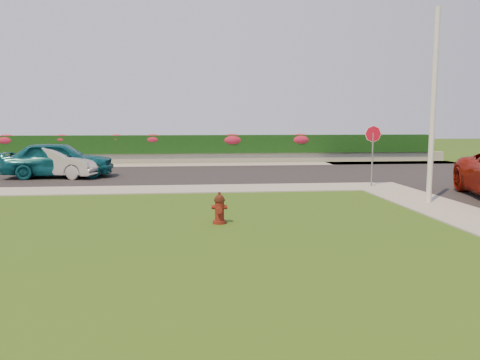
{
  "coord_description": "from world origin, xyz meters",
  "views": [
    {
      "loc": [
        -0.16,
        -8.24,
        2.46
      ],
      "look_at": [
        1.15,
        4.39,
        0.9
      ],
      "focal_mm": 35.0,
      "sensor_mm": 36.0,
      "label": 1
    }
  ],
  "objects": [
    {
      "name": "ground",
      "position": [
        0.0,
        0.0,
        0.0
      ],
      "size": [
        120.0,
        120.0,
        0.0
      ],
      "primitive_type": "plane",
      "color": "black",
      "rests_on": "ground"
    },
    {
      "name": "street_far",
      "position": [
        -5.0,
        14.0,
        0.02
      ],
      "size": [
        26.0,
        8.0,
        0.04
      ],
      "primitive_type": "cube",
      "color": "black",
      "rests_on": "ground"
    },
    {
      "name": "sidewalk_far",
      "position": [
        -6.0,
        9.0,
        0.02
      ],
      "size": [
        24.0,
        2.0,
        0.04
      ],
      "primitive_type": "cube",
      "color": "gray",
      "rests_on": "ground"
    },
    {
      "name": "curb_corner",
      "position": [
        7.0,
        9.0,
        0.02
      ],
      "size": [
        2.0,
        2.0,
        0.04
      ],
      "primitive_type": "cube",
      "color": "gray",
      "rests_on": "ground"
    },
    {
      "name": "sidewalk_beyond",
      "position": [
        -1.0,
        19.0,
        0.02
      ],
      "size": [
        34.0,
        2.0,
        0.04
      ],
      "primitive_type": "cube",
      "color": "gray",
      "rests_on": "ground"
    },
    {
      "name": "retaining_wall",
      "position": [
        -1.0,
        20.5,
        0.3
      ],
      "size": [
        34.0,
        0.4,
        0.6
      ],
      "primitive_type": "cube",
      "color": "gray",
      "rests_on": "ground"
    },
    {
      "name": "hedge",
      "position": [
        -1.0,
        20.6,
        1.15
      ],
      "size": [
        32.0,
        0.9,
        1.1
      ],
      "primitive_type": "cube",
      "color": "black",
      "rests_on": "retaining_wall"
    },
    {
      "name": "fire_hydrant",
      "position": [
        0.5,
        3.01,
        0.37
      ],
      "size": [
        0.4,
        0.38,
        0.77
      ],
      "rotation": [
        0.0,
        0.0,
        -0.08
      ],
      "color": "#4D100C",
      "rests_on": "ground"
    },
    {
      "name": "sedan_teal",
      "position": [
        -6.03,
        13.17,
        0.84
      ],
      "size": [
        4.81,
        2.21,
        1.6
      ],
      "primitive_type": "imported",
      "rotation": [
        0.0,
        0.0,
        1.64
      ],
      "color": "#0C4E5D",
      "rests_on": "street_far"
    },
    {
      "name": "sedan_silver",
      "position": [
        -6.11,
        13.1,
        0.71
      ],
      "size": [
        4.31,
        2.65,
        1.34
      ],
      "primitive_type": "imported",
      "rotation": [
        0.0,
        0.0,
        1.24
      ],
      "color": "#A7AAAE",
      "rests_on": "street_far"
    },
    {
      "name": "utility_pole",
      "position": [
        7.04,
        5.21,
        2.91
      ],
      "size": [
        0.16,
        0.16,
        5.82
      ],
      "primitive_type": "cylinder",
      "color": "silver",
      "rests_on": "ground"
    },
    {
      "name": "stop_sign",
      "position": [
        6.72,
        8.98,
        1.73
      ],
      "size": [
        0.64,
        0.06,
        2.36
      ],
      "rotation": [
        0.0,
        0.0,
        -0.42
      ],
      "color": "slate",
      "rests_on": "ground"
    },
    {
      "name": "flower_clump_a",
      "position": [
        -10.96,
        20.5,
        1.43
      ],
      "size": [
        1.35,
        0.87,
        0.67
      ],
      "primitive_type": "ellipsoid",
      "color": "#C0213D",
      "rests_on": "hedge"
    },
    {
      "name": "flower_clump_b",
      "position": [
        -7.83,
        20.5,
        1.47
      ],
      "size": [
        1.14,
        0.73,
        0.57
      ],
      "primitive_type": "ellipsoid",
      "color": "#C0213D",
      "rests_on": "hedge"
    },
    {
      "name": "flower_clump_c",
      "position": [
        -4.64,
        20.5,
        1.48
      ],
      "size": [
        1.1,
        0.71,
        0.55
      ],
      "primitive_type": "ellipsoid",
      "color": "#C0213D",
      "rests_on": "hedge"
    },
    {
      "name": "flower_clump_d",
      "position": [
        -2.48,
        20.5,
        1.45
      ],
      "size": [
        1.26,
        0.81,
        0.63
      ],
      "primitive_type": "ellipsoid",
      "color": "#C0213D",
      "rests_on": "hedge"
    },
    {
      "name": "flower_clump_e",
      "position": [
        2.33,
        20.5,
        1.4
      ],
      "size": [
        1.49,
        0.96,
        0.75
      ],
      "primitive_type": "ellipsoid",
      "color": "#C0213D",
      "rests_on": "hedge"
    },
    {
      "name": "flower_clump_f",
      "position": [
        6.58,
        20.5,
        1.41
      ],
      "size": [
        1.47,
        0.94,
        0.73
      ],
      "primitive_type": "ellipsoid",
      "color": "#C0213D",
      "rests_on": "hedge"
    }
  ]
}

